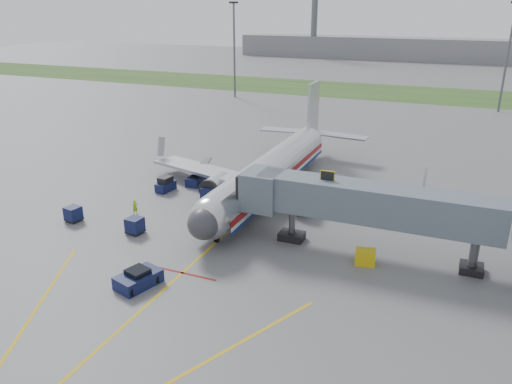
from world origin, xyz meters
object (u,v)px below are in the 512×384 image
at_px(pushback_tug, 138,279).
at_px(baggage_tug, 166,185).
at_px(airliner, 271,171).
at_px(belt_loader, 199,178).
at_px(ramp_worker, 135,207).

height_order(pushback_tug, baggage_tug, baggage_tug).
relative_size(airliner, belt_loader, 7.29).
bearing_deg(pushback_tug, baggage_tug, 116.73).
xyz_separation_m(pushback_tug, belt_loader, (-7.09, 22.16, 0.01)).
distance_m(pushback_tug, belt_loader, 23.26).
bearing_deg(pushback_tug, belt_loader, 107.74).
bearing_deg(pushback_tug, ramp_worker, 126.45).
height_order(airliner, pushback_tug, airliner).
distance_m(belt_loader, ramp_worker, 10.96).
distance_m(pushback_tug, ramp_worker, 14.01).
height_order(airliner, belt_loader, airliner).
height_order(airliner, ramp_worker, airliner).
bearing_deg(baggage_tug, belt_loader, 62.11).
height_order(baggage_tug, belt_loader, belt_loader).
xyz_separation_m(baggage_tug, belt_loader, (2.08, 3.94, -0.15)).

